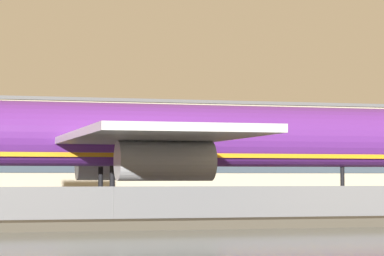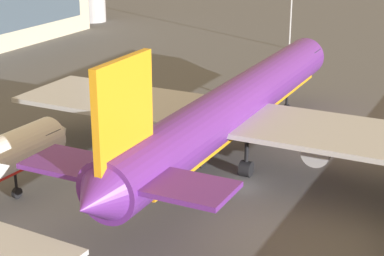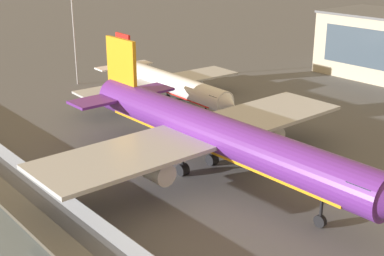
# 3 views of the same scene
# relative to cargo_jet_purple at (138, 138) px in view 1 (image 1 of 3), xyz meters

# --- Properties ---
(ground_plane) EXTENTS (500.00, 500.00, 0.00)m
(ground_plane) POSITION_rel_cargo_jet_purple_xyz_m (-5.40, -3.37, -6.06)
(ground_plane) COLOR #565659
(shoreline_seawall) EXTENTS (320.00, 3.00, 0.50)m
(shoreline_seawall) POSITION_rel_cargo_jet_purple_xyz_m (-5.40, -23.87, -5.81)
(shoreline_seawall) COLOR #474238
(shoreline_seawall) RESTS_ON ground
(perimeter_fence) EXTENTS (280.00, 0.10, 2.27)m
(perimeter_fence) POSITION_rel_cargo_jet_purple_xyz_m (-5.40, -19.37, -4.92)
(perimeter_fence) COLOR slate
(perimeter_fence) RESTS_ON ground
(cargo_jet_purple) EXTENTS (55.42, 47.36, 15.87)m
(cargo_jet_purple) POSITION_rel_cargo_jet_purple_xyz_m (0.00, 0.00, 0.00)
(cargo_jet_purple) COLOR #602889
(cargo_jet_purple) RESTS_ON ground
(baggage_tug) EXTENTS (3.14, 3.54, 1.80)m
(baggage_tug) POSITION_rel_cargo_jet_purple_xyz_m (13.29, 8.36, -5.25)
(baggage_tug) COLOR red
(baggage_tug) RESTS_ON ground
(terminal_building) EXTENTS (85.66, 19.13, 14.46)m
(terminal_building) POSITION_rel_cargo_jet_purple_xyz_m (13.47, 68.06, 1.19)
(terminal_building) COLOR #BCB299
(terminal_building) RESTS_ON ground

